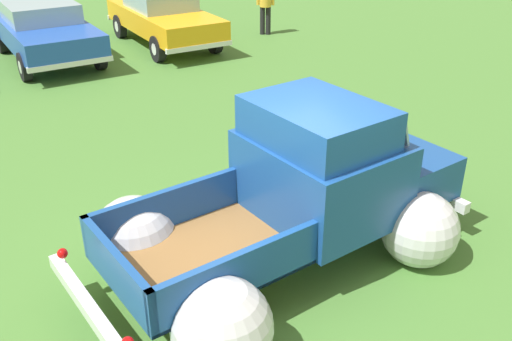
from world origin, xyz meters
TOP-DOWN VIEW (x-y plane):
  - ground_plane at (0.00, 0.00)m, footprint 80.00×80.00m
  - vintage_pickup_truck at (0.38, 0.07)m, footprint 4.88×3.39m
  - show_car_1 at (-1.17, 10.25)m, footprint 2.36×4.63m
  - show_car_2 at (1.97, 10.44)m, footprint 2.16×4.71m
  - spectator_0 at (5.06, 10.30)m, footprint 0.50×0.47m

SIDE VIEW (x-z plane):
  - ground_plane at x=0.00m, z-range 0.00..0.00m
  - vintage_pickup_truck at x=0.38m, z-range -0.22..1.74m
  - show_car_2 at x=1.97m, z-range 0.07..1.50m
  - show_car_1 at x=-1.17m, z-range 0.07..1.50m
  - spectator_0 at x=5.06m, z-range 0.12..1.79m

